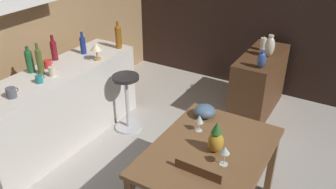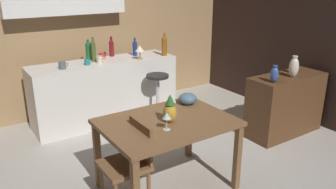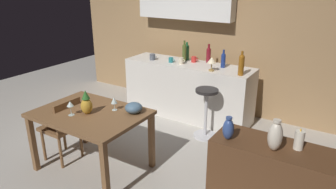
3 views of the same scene
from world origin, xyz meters
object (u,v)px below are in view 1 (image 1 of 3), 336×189
at_px(pineapple_centerpiece, 216,139).
at_px(wine_bottle_green, 29,60).
at_px(dining_table, 209,158).
at_px(pillar_candle_tall, 263,44).
at_px(vase_ceramic_blue, 262,60).
at_px(sideboard_cabinet, 259,83).
at_px(cup_red, 48,64).
at_px(cup_teal, 39,79).
at_px(cup_slate, 11,93).
at_px(fruit_bowl, 205,111).
at_px(wine_bottle_ruby, 54,49).
at_px(vase_ceramic_ivory, 270,46).
at_px(counter_lamp, 96,48).
at_px(wine_glass_right, 199,120).
at_px(cup_cream, 53,71).
at_px(wine_glass_left, 225,151).
at_px(wine_bottle_olive, 39,60).
at_px(wine_bottle_amber, 118,36).
at_px(bar_stool, 127,101).
at_px(wine_bottle_cobalt, 83,44).

bearing_deg(pineapple_centerpiece, wine_bottle_green, 88.53).
relative_size(dining_table, wine_bottle_green, 4.21).
bearing_deg(pillar_candle_tall, vase_ceramic_blue, -164.77).
distance_m(sideboard_cabinet, vase_ceramic_blue, 0.67).
height_order(cup_red, cup_teal, cup_red).
bearing_deg(cup_slate, fruit_bowl, -62.01).
height_order(wine_bottle_ruby, cup_red, wine_bottle_ruby).
height_order(sideboard_cabinet, vase_ceramic_ivory, vase_ceramic_ivory).
distance_m(cup_red, cup_teal, 0.37).
xyz_separation_m(fruit_bowl, cup_red, (-0.20, 1.83, 0.14)).
xyz_separation_m(cup_slate, counter_lamp, (1.11, -0.09, 0.10)).
bearing_deg(wine_glass_right, cup_red, 88.91).
height_order(cup_cream, pillar_candle_tall, pillar_candle_tall).
distance_m(fruit_bowl, pillar_candle_tall, 1.75).
relative_size(wine_glass_left, fruit_bowl, 0.84).
distance_m(wine_bottle_green, wine_bottle_olive, 0.13).
xyz_separation_m(wine_bottle_amber, cup_slate, (-1.54, 0.07, -0.11)).
bearing_deg(counter_lamp, wine_bottle_green, 148.23).
distance_m(bar_stool, vase_ceramic_ivory, 1.89).
xyz_separation_m(wine_bottle_olive, vase_ceramic_ivory, (1.93, -1.90, -0.11)).
bearing_deg(wine_bottle_olive, wine_bottle_green, 101.40).
bearing_deg(cup_red, wine_bottle_amber, -18.62).
distance_m(wine_glass_left, wine_bottle_ruby, 2.43).
relative_size(wine_glass_right, wine_bottle_ruby, 0.53).
xyz_separation_m(bar_stool, wine_glass_right, (-0.58, -1.25, 0.47)).
relative_size(fruit_bowl, counter_lamp, 0.96).
xyz_separation_m(wine_glass_right, wine_bottle_ruby, (0.24, 1.99, 0.18)).
relative_size(wine_glass_left, cup_red, 1.41).
xyz_separation_m(pineapple_centerpiece, pillar_candle_tall, (2.18, 0.30, 0.04)).
distance_m(wine_bottle_amber, cup_cream, 1.02).
height_order(counter_lamp, vase_ceramic_blue, counter_lamp).
relative_size(wine_bottle_cobalt, cup_cream, 2.43).
bearing_deg(wine_bottle_amber, pineapple_centerpiece, -121.42).
bearing_deg(vase_ceramic_ivory, pillar_candle_tall, 37.27).
height_order(wine_glass_left, cup_teal, cup_teal).
height_order(sideboard_cabinet, cup_red, cup_red).
bearing_deg(wine_bottle_olive, vase_ceramic_ivory, -44.61).
xyz_separation_m(bar_stool, cup_slate, (-1.20, 0.41, 0.56)).
bearing_deg(sideboard_cabinet, fruit_bowl, 178.09).
relative_size(wine_glass_left, cup_cream, 1.49).
distance_m(cup_slate, vase_ceramic_ivory, 2.99).
xyz_separation_m(wine_bottle_green, vase_ceramic_ivory, (1.95, -2.03, -0.09)).
relative_size(wine_glass_left, cup_teal, 1.55).
bearing_deg(vase_ceramic_blue, wine_bottle_amber, 106.35).
relative_size(wine_bottle_ruby, cup_red, 2.53).
bearing_deg(wine_bottle_ruby, cup_teal, -148.20).
height_order(dining_table, wine_bottle_cobalt, wine_bottle_cobalt).
xyz_separation_m(wine_bottle_green, cup_red, (0.17, -0.07, -0.10)).
height_order(sideboard_cabinet, cup_teal, cup_teal).
bearing_deg(wine_bottle_amber, pillar_candle_tall, -55.34).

